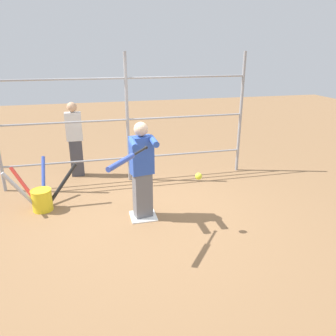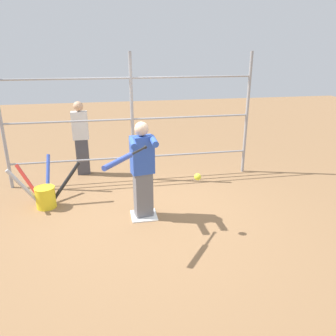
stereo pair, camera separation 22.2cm
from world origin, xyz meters
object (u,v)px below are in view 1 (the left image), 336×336
(batter, at_px, (142,168))
(baseball_bat_swinging, at_px, (125,160))
(softball_in_flight, at_px, (199,176))
(bystander_behind_fence, at_px, (75,139))
(bat_bucket, at_px, (41,196))

(batter, height_order, baseball_bat_swinging, batter)
(softball_in_flight, distance_m, bystander_behind_fence, 3.19)
(bat_bucket, bearing_deg, baseball_bat_swinging, 129.42)
(softball_in_flight, xyz_separation_m, bat_bucket, (2.25, -1.25, -0.62))
(bystander_behind_fence, bearing_deg, bat_bucket, 69.07)
(bat_bucket, bearing_deg, batter, 157.05)
(softball_in_flight, bearing_deg, bat_bucket, -29.06)
(bystander_behind_fence, bearing_deg, baseball_bat_swinging, 102.94)
(baseball_bat_swinging, xyz_separation_m, bat_bucket, (1.23, -1.49, -1.02))
(baseball_bat_swinging, distance_m, softball_in_flight, 1.12)
(softball_in_flight, height_order, bystander_behind_fence, bystander_behind_fence)
(baseball_bat_swinging, xyz_separation_m, bystander_behind_fence, (0.68, -2.94, -0.46))
(batter, relative_size, baseball_bat_swinging, 1.98)
(batter, bearing_deg, bat_bucket, -22.95)
(softball_in_flight, distance_m, bat_bucket, 2.65)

